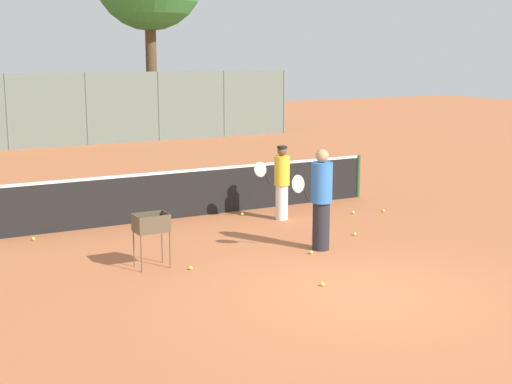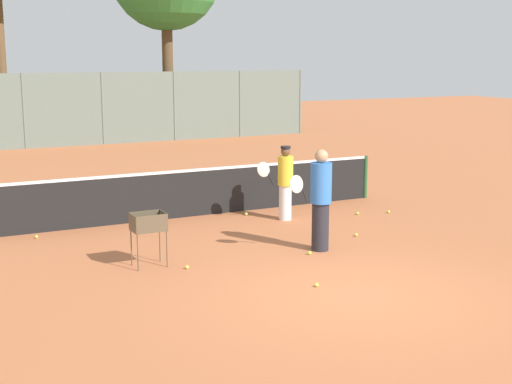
{
  "view_description": "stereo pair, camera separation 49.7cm",
  "coord_description": "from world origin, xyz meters",
  "px_view_note": "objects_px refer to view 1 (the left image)",
  "views": [
    {
      "loc": [
        -6.34,
        -8.19,
        3.54
      ],
      "look_at": [
        0.06,
        3.37,
        1.0
      ],
      "focal_mm": 50.0,
      "sensor_mm": 36.0,
      "label": 1
    },
    {
      "loc": [
        -5.9,
        -8.42,
        3.54
      ],
      "look_at": [
        0.06,
        3.37,
        1.0
      ],
      "focal_mm": 50.0,
      "sensor_mm": 36.0,
      "label": 2
    }
  ],
  "objects_px": {
    "player_white_outfit": "(281,182)",
    "tennis_net": "(195,192)",
    "ball_cart": "(151,227)",
    "player_red_cap": "(321,199)"
  },
  "relations": [
    {
      "from": "ball_cart",
      "to": "player_white_outfit",
      "type": "bearing_deg",
      "value": 28.18
    },
    {
      "from": "player_red_cap",
      "to": "ball_cart",
      "type": "height_order",
      "value": "player_red_cap"
    },
    {
      "from": "player_white_outfit",
      "to": "tennis_net",
      "type": "bearing_deg",
      "value": -34.93
    },
    {
      "from": "player_red_cap",
      "to": "player_white_outfit",
      "type": "bearing_deg",
      "value": -112.15
    },
    {
      "from": "tennis_net",
      "to": "player_white_outfit",
      "type": "xyz_separation_m",
      "value": [
        1.52,
        -1.21,
        0.28
      ]
    },
    {
      "from": "player_white_outfit",
      "to": "ball_cart",
      "type": "relative_size",
      "value": 1.74
    },
    {
      "from": "tennis_net",
      "to": "player_red_cap",
      "type": "xyz_separation_m",
      "value": [
        0.89,
        -3.68,
        0.4
      ]
    },
    {
      "from": "tennis_net",
      "to": "player_white_outfit",
      "type": "bearing_deg",
      "value": -38.62
    },
    {
      "from": "tennis_net",
      "to": "player_white_outfit",
      "type": "distance_m",
      "value": 1.96
    },
    {
      "from": "ball_cart",
      "to": "tennis_net",
      "type": "bearing_deg",
      "value": 55.14
    }
  ]
}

